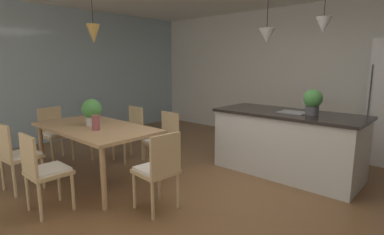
{
  "coord_description": "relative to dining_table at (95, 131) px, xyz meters",
  "views": [
    {
      "loc": [
        2.1,
        -2.66,
        1.58
      ],
      "look_at": [
        -0.35,
        0.02,
        0.92
      ],
      "focal_mm": 27.95,
      "sensor_mm": 36.0,
      "label": 1
    }
  ],
  "objects": [
    {
      "name": "ground_plane",
      "position": [
        1.49,
        0.66,
        -0.71
      ],
      "size": [
        10.0,
        8.4,
        0.04
      ],
      "primitive_type": "cube",
      "color": "brown"
    },
    {
      "name": "wall_back_kitchen",
      "position": [
        1.49,
        3.92,
        0.66
      ],
      "size": [
        10.0,
        0.12,
        2.7
      ],
      "primitive_type": "cube",
      "color": "white",
      "rests_on": "ground_plane"
    },
    {
      "name": "window_wall_left_glazing",
      "position": [
        -2.57,
        0.66,
        0.66
      ],
      "size": [
        0.06,
        8.4,
        2.7
      ],
      "primitive_type": "cube",
      "color": "#9EB7C6",
      "rests_on": "ground_plane"
    },
    {
      "name": "dining_table",
      "position": [
        0.0,
        0.0,
        0.0
      ],
      "size": [
        1.81,
        0.95,
        0.75
      ],
      "color": "tan",
      "rests_on": "ground_plane"
    },
    {
      "name": "chair_far_left",
      "position": [
        -0.4,
        0.85,
        -0.21
      ],
      "size": [
        0.42,
        0.42,
        0.87
      ],
      "color": "tan",
      "rests_on": "ground_plane"
    },
    {
      "name": "chair_window_end",
      "position": [
        -1.28,
        -0.0,
        -0.21
      ],
      "size": [
        0.42,
        0.42,
        0.87
      ],
      "color": "tan",
      "rests_on": "ground_plane"
    },
    {
      "name": "chair_near_right",
      "position": [
        0.41,
        -0.85,
        -0.21
      ],
      "size": [
        0.4,
        0.4,
        0.87
      ],
      "color": "tan",
      "rests_on": "ground_plane"
    },
    {
      "name": "chair_kitchen_end",
      "position": [
        1.28,
        -0.0,
        -0.21
      ],
      "size": [
        0.43,
        0.43,
        0.87
      ],
      "color": "tan",
      "rests_on": "ground_plane"
    },
    {
      "name": "chair_near_left",
      "position": [
        -0.4,
        -0.85,
        -0.21
      ],
      "size": [
        0.43,
        0.43,
        0.87
      ],
      "color": "tan",
      "rests_on": "ground_plane"
    },
    {
      "name": "chair_far_right",
      "position": [
        0.41,
        0.85,
        -0.21
      ],
      "size": [
        0.43,
        0.43,
        0.87
      ],
      "color": "tan",
      "rests_on": "ground_plane"
    },
    {
      "name": "kitchen_island",
      "position": [
        1.79,
        1.98,
        -0.22
      ],
      "size": [
        2.02,
        0.89,
        0.91
      ],
      "color": "silver",
      "rests_on": "ground_plane"
    },
    {
      "name": "pendant_over_table",
      "position": [
        0.15,
        -0.03,
        1.25
      ],
      "size": [
        0.16,
        0.16,
        0.88
      ],
      "color": "black"
    },
    {
      "name": "pendant_over_island_main",
      "position": [
        1.39,
        1.98,
        1.28
      ],
      "size": [
        0.24,
        0.24,
        0.84
      ],
      "color": "black"
    },
    {
      "name": "pendant_over_island_aux",
      "position": [
        2.18,
        1.98,
        1.37
      ],
      "size": [
        0.19,
        0.19,
        0.75
      ],
      "color": "black"
    },
    {
      "name": "potted_plant_on_island",
      "position": [
        2.11,
        1.98,
        0.41
      ],
      "size": [
        0.25,
        0.25,
        0.34
      ],
      "color": "#4C4C51",
      "rests_on": "kitchen_island"
    },
    {
      "name": "potted_plant_on_table",
      "position": [
        -0.07,
        0.01,
        0.27
      ],
      "size": [
        0.26,
        0.26,
        0.36
      ],
      "color": "beige",
      "rests_on": "dining_table"
    },
    {
      "name": "vase_on_dining_table",
      "position": [
        0.23,
        -0.11,
        0.16
      ],
      "size": [
        0.09,
        0.09,
        0.19
      ],
      "color": "#994C51",
      "rests_on": "dining_table"
    }
  ]
}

